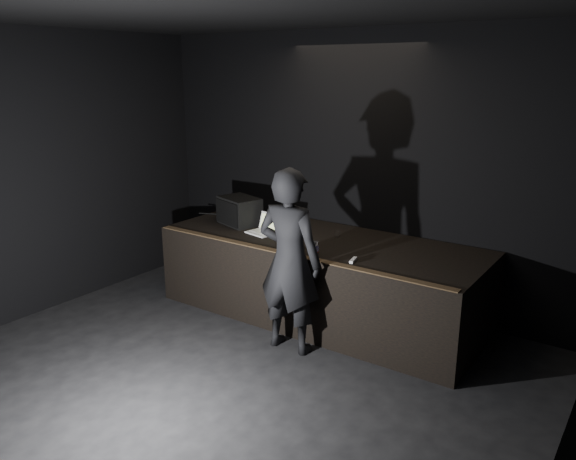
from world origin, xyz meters
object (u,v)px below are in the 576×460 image
Objects in this scene: stage_monitor at (239,211)px; laptop at (264,228)px; person at (289,261)px; stage_riser at (320,277)px; beer_can at (316,248)px.

stage_monitor is 1.60× the size of laptop.
laptop is at bearing -43.49° from person.
laptop is at bearing -166.69° from stage_riser.
stage_riser is 10.02× the size of laptop.
beer_can is (1.54, -0.53, -0.10)m from stage_monitor.
laptop is 2.53× the size of beer_can.
person is at bearing -28.29° from laptop.
beer_can is 0.40m from person.
beer_can is (0.28, -0.57, 0.58)m from stage_riser.
person reaches higher than stage_riser.
stage_riser is at bearing 116.26° from beer_can.
stage_monitor is 0.31× the size of person.
laptop is 0.20× the size of person.
stage_monitor is 1.72m from person.
stage_riser is 0.94m from laptop.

